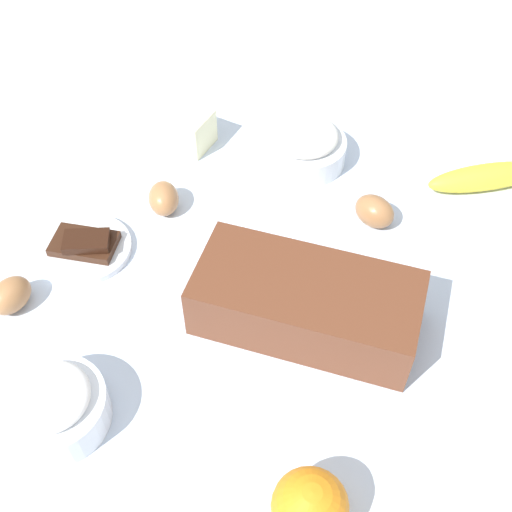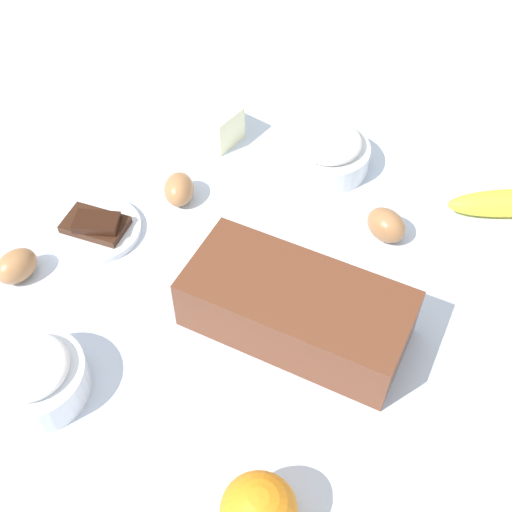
{
  "view_description": "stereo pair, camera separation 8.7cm",
  "coord_description": "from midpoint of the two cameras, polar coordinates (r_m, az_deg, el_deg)",
  "views": [
    {
      "loc": [
        0.17,
        -0.54,
        0.7
      ],
      "look_at": [
        0.0,
        0.0,
        0.04
      ],
      "focal_mm": 45.44,
      "sensor_mm": 36.0,
      "label": 1
    },
    {
      "loc": [
        0.25,
        -0.5,
        0.7
      ],
      "look_at": [
        0.0,
        0.0,
        0.04
      ],
      "focal_mm": 45.44,
      "sensor_mm": 36.0,
      "label": 2
    }
  ],
  "objects": [
    {
      "name": "ground_plane",
      "position": [
        0.9,
        -2.74,
        -2.22
      ],
      "size": [
        2.4,
        2.4,
        0.02
      ],
      "primitive_type": "cube",
      "color": "silver"
    },
    {
      "name": "loaf_pan",
      "position": [
        0.81,
        1.41,
        -4.27
      ],
      "size": [
        0.28,
        0.13,
        0.08
      ],
      "rotation": [
        0.0,
        0.0,
        0.0
      ],
      "color": "brown",
      "rests_on": "ground_plane"
    },
    {
      "name": "flour_bowl",
      "position": [
        1.04,
        1.98,
        9.61
      ],
      "size": [
        0.14,
        0.14,
        0.07
      ],
      "color": "white",
      "rests_on": "ground_plane"
    },
    {
      "name": "sugar_bowl",
      "position": [
        0.8,
        -20.46,
        -12.45
      ],
      "size": [
        0.12,
        0.12,
        0.07
      ],
      "color": "white",
      "rests_on": "ground_plane"
    },
    {
      "name": "banana",
      "position": [
        1.05,
        17.44,
        6.53
      ],
      "size": [
        0.19,
        0.13,
        0.04
      ],
      "primitive_type": "ellipsoid",
      "rotation": [
        0.0,
        0.0,
        3.65
      ],
      "color": "yellow",
      "rests_on": "ground_plane"
    },
    {
      "name": "orange_fruit",
      "position": [
        0.7,
        0.99,
        -21.46
      ],
      "size": [
        0.08,
        0.08,
        0.08
      ],
      "primitive_type": "sphere",
      "color": "orange",
      "rests_on": "ground_plane"
    },
    {
      "name": "butter_block",
      "position": [
        1.09,
        -8.72,
        11.0
      ],
      "size": [
        0.1,
        0.08,
        0.06
      ],
      "primitive_type": "cube",
      "rotation": [
        0.0,
        0.0,
        -0.19
      ],
      "color": "#F4EDB2",
      "rests_on": "ground_plane"
    },
    {
      "name": "egg_near_butter",
      "position": [
        0.92,
        -23.37,
        -3.37
      ],
      "size": [
        0.06,
        0.07,
        0.04
      ],
      "primitive_type": "ellipsoid",
      "rotation": [
        0.0,
        1.57,
        1.33
      ],
      "color": "#AA7245",
      "rests_on": "ground_plane"
    },
    {
      "name": "egg_beside_bowl",
      "position": [
        0.95,
        7.86,
        3.78
      ],
      "size": [
        0.08,
        0.07,
        0.05
      ],
      "primitive_type": "ellipsoid",
      "rotation": [
        0.0,
        1.57,
        2.68
      ],
      "color": "#A06C41",
      "rests_on": "ground_plane"
    },
    {
      "name": "egg_loose",
      "position": [
        0.98,
        -10.65,
        4.87
      ],
      "size": [
        0.07,
        0.07,
        0.04
      ],
      "primitive_type": "ellipsoid",
      "rotation": [
        0.0,
        1.57,
        2.02
      ],
      "color": "#AB7346",
      "rests_on": "ground_plane"
    },
    {
      "name": "chocolate_plate",
      "position": [
        0.96,
        -17.31,
        0.64
      ],
      "size": [
        0.13,
        0.13,
        0.03
      ],
      "color": "white",
      "rests_on": "ground_plane"
    }
  ]
}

